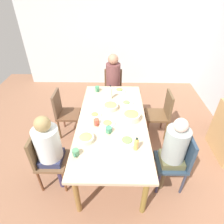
{
  "coord_description": "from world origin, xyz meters",
  "views": [
    {
      "loc": [
        2.23,
        0.04,
        2.5
      ],
      "look_at": [
        0.0,
        0.0,
        0.89
      ],
      "focal_mm": 29.95,
      "sensor_mm": 36.0,
      "label": 1
    }
  ],
  "objects_px": {
    "chair_1": "(113,88)",
    "person_1": "(113,79)",
    "cup_1": "(97,89)",
    "cup_2": "(109,130)",
    "cup_0": "(76,152)",
    "chair_3": "(64,111)",
    "cup_3": "(96,122)",
    "plate_2": "(107,123)",
    "bowl_0": "(111,106)",
    "chair_2": "(177,159)",
    "bowl_1": "(131,116)",
    "bottle_0": "(136,144)",
    "plate_1": "(119,90)",
    "chair_0": "(46,157)",
    "chair_4": "(162,112)",
    "plate_3": "(127,140)",
    "plate_0": "(126,103)",
    "bowl_2": "(86,138)",
    "plate_4": "(95,115)",
    "bottle_1": "(110,92)",
    "dining_table": "(112,124)",
    "person_0": "(49,146)"
  },
  "relations": [
    {
      "from": "cup_0",
      "to": "bottle_1",
      "type": "relative_size",
      "value": 0.47
    },
    {
      "from": "plate_0",
      "to": "bowl_2",
      "type": "xyz_separation_m",
      "value": [
        0.91,
        -0.58,
        0.03
      ]
    },
    {
      "from": "cup_0",
      "to": "cup_1",
      "type": "relative_size",
      "value": 1.03
    },
    {
      "from": "bottle_0",
      "to": "person_1",
      "type": "bearing_deg",
      "value": -170.98
    },
    {
      "from": "cup_2",
      "to": "cup_1",
      "type": "bearing_deg",
      "value": -167.63
    },
    {
      "from": "bowl_2",
      "to": "chair_2",
      "type": "bearing_deg",
      "value": 85.57
    },
    {
      "from": "chair_0",
      "to": "plate_4",
      "type": "distance_m",
      "value": 0.93
    },
    {
      "from": "plate_2",
      "to": "cup_0",
      "type": "height_order",
      "value": "cup_0"
    },
    {
      "from": "plate_1",
      "to": "plate_4",
      "type": "relative_size",
      "value": 1.17
    },
    {
      "from": "plate_1",
      "to": "cup_1",
      "type": "height_order",
      "value": "cup_1"
    },
    {
      "from": "plate_1",
      "to": "plate_2",
      "type": "bearing_deg",
      "value": -10.89
    },
    {
      "from": "chair_2",
      "to": "bowl_1",
      "type": "relative_size",
      "value": 3.3
    },
    {
      "from": "chair_4",
      "to": "cup_1",
      "type": "xyz_separation_m",
      "value": [
        -0.34,
        -1.19,
        0.28
      ]
    },
    {
      "from": "person_1",
      "to": "bowl_0",
      "type": "relative_size",
      "value": 5.14
    },
    {
      "from": "bowl_2",
      "to": "bottle_0",
      "type": "distance_m",
      "value": 0.66
    },
    {
      "from": "chair_2",
      "to": "bottle_1",
      "type": "xyz_separation_m",
      "value": [
        -1.17,
        -0.93,
        0.35
      ]
    },
    {
      "from": "chair_3",
      "to": "cup_3",
      "type": "bearing_deg",
      "value": 45.49
    },
    {
      "from": "plate_2",
      "to": "person_1",
      "type": "bearing_deg",
      "value": 177.35
    },
    {
      "from": "chair_3",
      "to": "bottle_1",
      "type": "xyz_separation_m",
      "value": [
        -0.08,
        0.86,
        0.35
      ]
    },
    {
      "from": "cup_1",
      "to": "plate_3",
      "type": "bearing_deg",
      "value": 20.56
    },
    {
      "from": "chair_2",
      "to": "plate_1",
      "type": "height_order",
      "value": "chair_2"
    },
    {
      "from": "cup_1",
      "to": "cup_0",
      "type": "bearing_deg",
      "value": -4.87
    },
    {
      "from": "plate_0",
      "to": "chair_4",
      "type": "bearing_deg",
      "value": 96.67
    },
    {
      "from": "chair_0",
      "to": "chair_4",
      "type": "xyz_separation_m",
      "value": [
        -1.08,
        1.79,
        0.0
      ]
    },
    {
      "from": "plate_3",
      "to": "cup_0",
      "type": "relative_size",
      "value": 2.13
    },
    {
      "from": "plate_2",
      "to": "cup_0",
      "type": "bearing_deg",
      "value": -31.03
    },
    {
      "from": "bowl_2",
      "to": "bottle_0",
      "type": "relative_size",
      "value": 1.17
    },
    {
      "from": "chair_1",
      "to": "person_1",
      "type": "height_order",
      "value": "person_1"
    },
    {
      "from": "bowl_0",
      "to": "cup_1",
      "type": "height_order",
      "value": "cup_1"
    },
    {
      "from": "cup_0",
      "to": "cup_3",
      "type": "xyz_separation_m",
      "value": [
        -0.58,
        0.2,
        0.01
      ]
    },
    {
      "from": "person_0",
      "to": "plate_3",
      "type": "bearing_deg",
      "value": 95.24
    },
    {
      "from": "cup_3",
      "to": "chair_4",
      "type": "bearing_deg",
      "value": 120.48
    },
    {
      "from": "dining_table",
      "to": "chair_4",
      "type": "bearing_deg",
      "value": 121.22
    },
    {
      "from": "plate_1",
      "to": "person_1",
      "type": "bearing_deg",
      "value": -164.61
    },
    {
      "from": "person_1",
      "to": "cup_2",
      "type": "xyz_separation_m",
      "value": [
        1.64,
        -0.04,
        0.02
      ]
    },
    {
      "from": "person_1",
      "to": "chair_3",
      "type": "relative_size",
      "value": 1.43
    },
    {
      "from": "chair_3",
      "to": "cup_0",
      "type": "xyz_separation_m",
      "value": [
        1.23,
        0.47,
        0.27
      ]
    },
    {
      "from": "dining_table",
      "to": "cup_0",
      "type": "distance_m",
      "value": 0.82
    },
    {
      "from": "plate_0",
      "to": "cup_0",
      "type": "bearing_deg",
      "value": -29.99
    },
    {
      "from": "person_0",
      "to": "plate_1",
      "type": "bearing_deg",
      "value": 147.45
    },
    {
      "from": "plate_0",
      "to": "plate_4",
      "type": "height_order",
      "value": "same"
    },
    {
      "from": "chair_1",
      "to": "cup_1",
      "type": "xyz_separation_m",
      "value": [
        0.58,
        -0.29,
        0.28
      ]
    },
    {
      "from": "person_0",
      "to": "chair_1",
      "type": "bearing_deg",
      "value": 158.15
    },
    {
      "from": "bowl_0",
      "to": "bottle_0",
      "type": "bearing_deg",
      "value": 20.92
    },
    {
      "from": "plate_2",
      "to": "bottle_0",
      "type": "height_order",
      "value": "bottle_0"
    },
    {
      "from": "chair_0",
      "to": "plate_3",
      "type": "xyz_separation_m",
      "value": [
        -0.09,
        1.1,
        0.25
      ]
    },
    {
      "from": "plate_3",
      "to": "person_0",
      "type": "bearing_deg",
      "value": -84.76
    },
    {
      "from": "plate_0",
      "to": "cup_3",
      "type": "bearing_deg",
      "value": -38.58
    },
    {
      "from": "bowl_0",
      "to": "cup_0",
      "type": "height_order",
      "value": "bowl_0"
    },
    {
      "from": "cup_2",
      "to": "bottle_1",
      "type": "height_order",
      "value": "bottle_1"
    }
  ]
}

